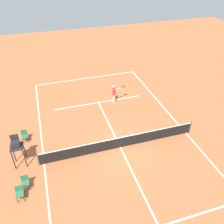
# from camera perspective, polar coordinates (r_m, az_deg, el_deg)

# --- Properties ---
(ground_plane) EXTENTS (60.00, 60.00, 0.00)m
(ground_plane) POSITION_cam_1_polar(r_m,az_deg,el_deg) (17.60, 1.96, -8.37)
(ground_plane) COLOR #B76038
(court_lines) EXTENTS (10.91, 22.85, 0.01)m
(court_lines) POSITION_cam_1_polar(r_m,az_deg,el_deg) (17.59, 1.96, -8.37)
(court_lines) COLOR white
(court_lines) RESTS_ON ground
(tennis_net) EXTENTS (11.51, 0.10, 1.07)m
(tennis_net) POSITION_cam_1_polar(r_m,az_deg,el_deg) (17.26, 1.99, -7.18)
(tennis_net) COLOR #4C4C51
(tennis_net) RESTS_ON ground
(player_serving) EXTENTS (1.35, 0.60, 1.82)m
(player_serving) POSITION_cam_1_polar(r_m,az_deg,el_deg) (21.75, 0.58, 4.74)
(player_serving) COLOR beige
(player_serving) RESTS_ON ground
(tennis_ball) EXTENTS (0.07, 0.07, 0.07)m
(tennis_ball) POSITION_cam_1_polar(r_m,az_deg,el_deg) (20.03, -0.76, -1.92)
(tennis_ball) COLOR #CCE033
(tennis_ball) RESTS_ON ground
(umpire_chair) EXTENTS (0.80, 0.80, 2.41)m
(umpire_chair) POSITION_cam_1_polar(r_m,az_deg,el_deg) (16.49, -21.80, -7.55)
(umpire_chair) COLOR #232328
(umpire_chair) RESTS_ON ground
(courtside_chair_near) EXTENTS (0.44, 0.46, 0.95)m
(courtside_chair_near) POSITION_cam_1_polar(r_m,az_deg,el_deg) (15.30, -21.14, -17.41)
(courtside_chair_near) COLOR #262626
(courtside_chair_near) RESTS_ON ground
(courtside_chair_mid) EXTENTS (0.44, 0.46, 0.95)m
(courtside_chair_mid) POSITION_cam_1_polar(r_m,az_deg,el_deg) (18.87, -20.09, -5.27)
(courtside_chair_mid) COLOR #262626
(courtside_chair_mid) RESTS_ON ground
(courtside_chair_far) EXTENTS (0.44, 0.46, 0.95)m
(courtside_chair_far) POSITION_cam_1_polar(r_m,az_deg,el_deg) (15.69, -19.94, -15.34)
(courtside_chair_far) COLOR #262626
(courtside_chair_far) RESTS_ON ground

